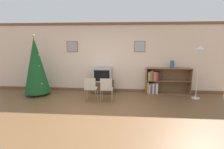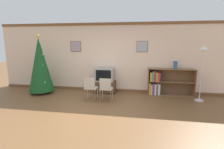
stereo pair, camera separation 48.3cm
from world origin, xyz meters
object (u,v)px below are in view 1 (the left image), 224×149
Objects in this scene: christmas_tree at (36,65)px; folding_chair_left at (90,88)px; television at (103,75)px; standing_lamp at (199,58)px; bookshelf at (160,81)px; tv_console at (103,87)px; vase at (172,64)px; folding_chair_right at (106,88)px.

christmas_tree is 2.74× the size of folding_chair_left.
television is 3.47m from standing_lamp.
christmas_tree is 4.69m from bookshelf.
tv_console is at bearing -178.09° from bookshelf.
christmas_tree is at bearing -179.87° from standing_lamp.
vase is at bearing 148.76° from standing_lamp.
television is 0.86× the size of folding_chair_right.
christmas_tree is at bearing -169.69° from television.
folding_chair_left is 0.49× the size of bookshelf.
folding_chair_left is 0.53m from folding_chair_right.
television is at bearing 104.06° from folding_chair_right.
television is at bearing 172.78° from standing_lamp.
tv_console is at bearing 172.74° from standing_lamp.
standing_lamp is at bearing -31.24° from vase.
christmas_tree is at bearing -174.60° from vase.
television is (0.00, -0.00, 0.49)m from tv_console.
christmas_tree is 5.05m from vase.
folding_chair_right is (0.53, 0.00, 0.00)m from folding_chair_left.
bookshelf is (4.61, 0.52, -0.63)m from christmas_tree.
tv_console is at bearing 10.37° from christmas_tree.
bookshelf is at bearing 6.37° from christmas_tree.
christmas_tree is 1.21× the size of standing_lamp.
christmas_tree is 1.35× the size of bookshelf.
folding_chair_left is (-0.27, -1.06, -0.26)m from television.
tv_console is (2.42, 0.44, -0.88)m from christmas_tree.
standing_lamp is at bearing 9.91° from folding_chair_left.
television is (2.42, 0.44, -0.39)m from christmas_tree.
folding_chair_left is 2.71m from bookshelf.
standing_lamp reaches higher than tv_console.
folding_chair_right is at bearing -154.90° from vase.
standing_lamp is (3.64, 0.64, 0.95)m from folding_chair_left.
christmas_tree is 2.33m from folding_chair_left.
tv_console is 1.04× the size of folding_chair_right.
folding_chair_left is at bearing 180.00° from folding_chair_right.
christmas_tree is 2.64× the size of tv_console.
standing_lamp reaches higher than folding_chair_left.
television is 2.21m from bookshelf.
standing_lamp reaches higher than vase.
folding_chair_right is 2.67m from vase.
tv_console is 0.46× the size of standing_lamp.
bookshelf is at bearing 156.77° from standing_lamp.
christmas_tree is 2.61m from tv_console.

